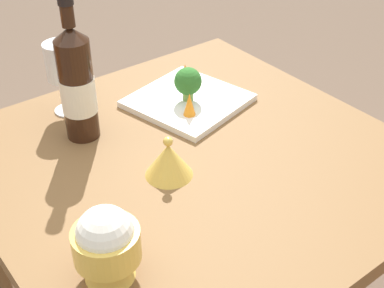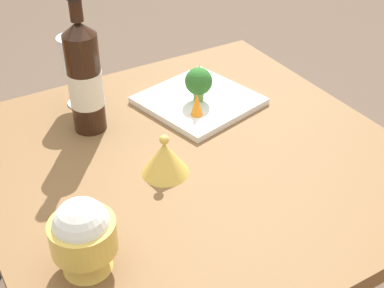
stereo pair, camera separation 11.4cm
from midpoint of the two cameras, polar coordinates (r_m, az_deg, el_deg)
The scene contains 9 objects.
dining_table at distance 1.21m, azimuth 2.70°, elevation -4.59°, with size 0.89×0.89×0.73m.
wine_bottle at distance 1.19m, azimuth -8.72°, elevation 6.95°, with size 0.08×0.08×0.33m.
wine_glass at distance 1.30m, azimuth -9.94°, elevation 9.11°, with size 0.08×0.08×0.18m.
rice_bowl at distance 0.88m, azimuth -7.88°, elevation -9.78°, with size 0.11×0.11×0.14m.
rice_bowl_lid at distance 1.09m, azimuth 0.08°, elevation -1.60°, with size 0.10×0.10×0.09m.
serving_plate at distance 1.34m, azimuth 3.18°, elevation 4.56°, with size 0.30×0.30×0.02m.
broccoli_floret at distance 1.31m, azimuth 3.24°, elevation 6.56°, with size 0.07×0.07×0.09m.
carrot_garnish_left at distance 1.39m, azimuth 3.14°, elevation 7.41°, with size 0.04×0.04×0.05m.
carrot_garnish_right at distance 1.25m, azimuth 3.13°, elevation 4.18°, with size 0.03×0.03×0.06m.
Camera 2 is at (0.81, -0.48, 1.42)m, focal length 49.94 mm.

